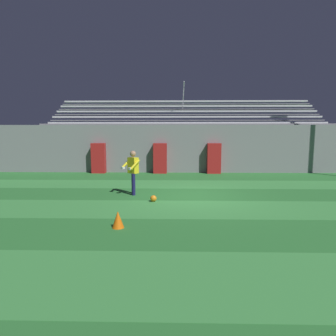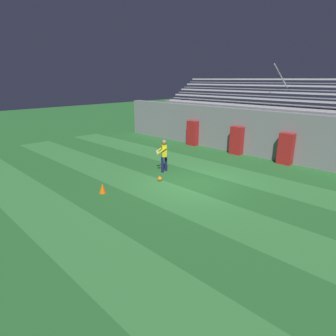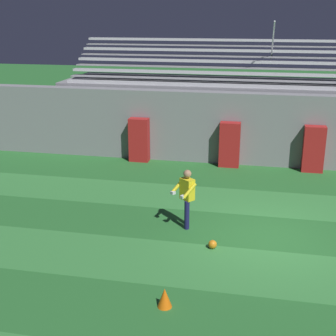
{
  "view_description": "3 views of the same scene",
  "coord_description": "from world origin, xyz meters",
  "px_view_note": "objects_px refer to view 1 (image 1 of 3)",
  "views": [
    {
      "loc": [
        -0.74,
        -10.26,
        2.35
      ],
      "look_at": [
        -0.96,
        -0.28,
        1.09
      ],
      "focal_mm": 30.0,
      "sensor_mm": 36.0,
      "label": 1
    },
    {
      "loc": [
        7.5,
        -9.44,
        4.59
      ],
      "look_at": [
        -0.71,
        -1.08,
        0.85
      ],
      "focal_mm": 30.0,
      "sensor_mm": 36.0,
      "label": 2
    },
    {
      "loc": [
        -0.45,
        -11.53,
        5.68
      ],
      "look_at": [
        -2.91,
        0.64,
        1.56
      ],
      "focal_mm": 50.0,
      "sensor_mm": 36.0,
      "label": 3
    }
  ],
  "objects_px": {
    "padding_pillar_gate_right": "(214,158)",
    "traffic_cone": "(118,219)",
    "goalkeeper": "(133,170)",
    "soccer_ball": "(153,198)",
    "padding_pillar_gate_left": "(160,158)",
    "padding_pillar_far_left": "(99,158)"
  },
  "relations": [
    {
      "from": "soccer_ball",
      "to": "traffic_cone",
      "type": "height_order",
      "value": "traffic_cone"
    },
    {
      "from": "padding_pillar_far_left",
      "to": "padding_pillar_gate_left",
      "type": "bearing_deg",
      "value": 0.0
    },
    {
      "from": "soccer_ball",
      "to": "traffic_cone",
      "type": "distance_m",
      "value": 2.76
    },
    {
      "from": "padding_pillar_gate_right",
      "to": "goalkeeper",
      "type": "distance_m",
      "value": 6.89
    },
    {
      "from": "padding_pillar_gate_right",
      "to": "goalkeeper",
      "type": "xyz_separation_m",
      "value": [
        -3.87,
        -5.71,
        0.08
      ]
    },
    {
      "from": "padding_pillar_gate_left",
      "to": "padding_pillar_gate_right",
      "type": "xyz_separation_m",
      "value": [
        3.12,
        0.0,
        0.0
      ]
    },
    {
      "from": "padding_pillar_gate_right",
      "to": "padding_pillar_far_left",
      "type": "distance_m",
      "value": 6.71
    },
    {
      "from": "padding_pillar_gate_left",
      "to": "goalkeeper",
      "type": "height_order",
      "value": "padding_pillar_gate_left"
    },
    {
      "from": "padding_pillar_far_left",
      "to": "goalkeeper",
      "type": "distance_m",
      "value": 6.38
    },
    {
      "from": "padding_pillar_gate_left",
      "to": "padding_pillar_far_left",
      "type": "bearing_deg",
      "value": 180.0
    },
    {
      "from": "traffic_cone",
      "to": "padding_pillar_gate_left",
      "type": "bearing_deg",
      "value": 86.55
    },
    {
      "from": "padding_pillar_gate_right",
      "to": "traffic_cone",
      "type": "distance_m",
      "value": 10.22
    },
    {
      "from": "padding_pillar_gate_left",
      "to": "traffic_cone",
      "type": "xyz_separation_m",
      "value": [
        -0.57,
        -9.51,
        -0.66
      ]
    },
    {
      "from": "padding_pillar_gate_left",
      "to": "goalkeeper",
      "type": "bearing_deg",
      "value": -97.48
    },
    {
      "from": "padding_pillar_gate_left",
      "to": "soccer_ball",
      "type": "relative_size",
      "value": 7.93
    },
    {
      "from": "padding_pillar_gate_right",
      "to": "padding_pillar_gate_left",
      "type": "bearing_deg",
      "value": 180.0
    },
    {
      "from": "soccer_ball",
      "to": "traffic_cone",
      "type": "xyz_separation_m",
      "value": [
        -0.68,
        -2.68,
        0.1
      ]
    },
    {
      "from": "soccer_ball",
      "to": "padding_pillar_gate_left",
      "type": "bearing_deg",
      "value": 90.92
    },
    {
      "from": "padding_pillar_gate_right",
      "to": "goalkeeper",
      "type": "bearing_deg",
      "value": -124.1
    },
    {
      "from": "padding_pillar_gate_right",
      "to": "traffic_cone",
      "type": "relative_size",
      "value": 4.15
    },
    {
      "from": "goalkeeper",
      "to": "soccer_ball",
      "type": "xyz_separation_m",
      "value": [
        0.86,
        -1.12,
        -0.84
      ]
    },
    {
      "from": "padding_pillar_gate_right",
      "to": "soccer_ball",
      "type": "distance_m",
      "value": 7.5
    }
  ]
}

